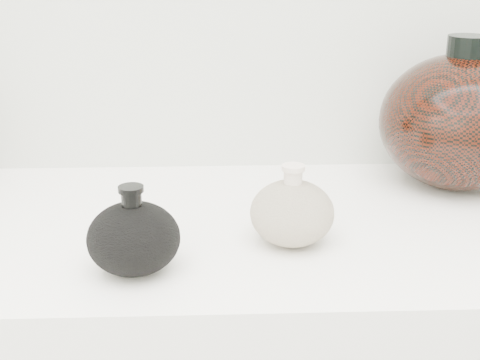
{
  "coord_description": "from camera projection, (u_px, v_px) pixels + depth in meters",
  "views": [
    {
      "loc": [
        0.03,
        0.08,
        1.28
      ],
      "look_at": [
        0.06,
        0.92,
        0.97
      ],
      "focal_mm": 50.0,
      "sensor_mm": 36.0,
      "label": 1
    }
  ],
  "objects": [
    {
      "name": "right_round_pot",
      "position": [
        460.0,
        121.0,
        1.05
      ],
      "size": [
        0.26,
        0.26,
        0.24
      ],
      "color": "black",
      "rests_on": "display_counter"
    },
    {
      "name": "cream_gourd_vase",
      "position": [
        292.0,
        212.0,
        0.87
      ],
      "size": [
        0.14,
        0.14,
        0.11
      ],
      "color": "beige",
      "rests_on": "display_counter"
    },
    {
      "name": "black_gourd_vase",
      "position": [
        134.0,
        238.0,
        0.79
      ],
      "size": [
        0.13,
        0.13,
        0.11
      ],
      "color": "black",
      "rests_on": "display_counter"
    }
  ]
}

